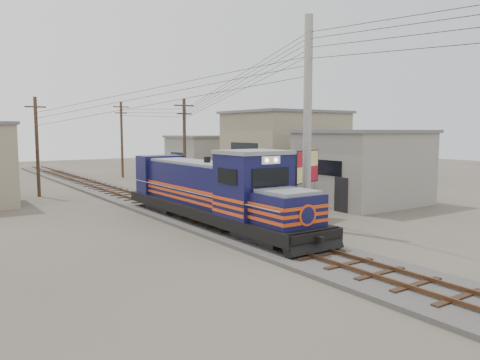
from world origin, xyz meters
TOP-DOWN VIEW (x-y plane):
  - ground at (0.00, 0.00)m, footprint 120.00×120.00m
  - ballast at (0.00, 10.00)m, footprint 3.60×70.00m
  - track at (0.00, 10.00)m, footprint 1.15×70.00m
  - locomotive at (0.00, 2.39)m, footprint 2.72×14.76m
  - utility_pole_main at (3.50, -0.50)m, footprint 0.40×0.40m
  - wooden_pole_mid at (4.50, 14.00)m, footprint 1.60×0.24m
  - wooden_pole_far at (4.80, 28.00)m, footprint 1.60×0.24m
  - wooden_pole_left at (-5.00, 18.00)m, footprint 1.60×0.24m
  - power_lines at (-0.14, 8.49)m, footprint 9.65×19.00m
  - shophouse_front at (11.50, 3.00)m, footprint 7.35×6.30m
  - shophouse_mid at (12.50, 12.00)m, footprint 8.40×7.35m
  - shophouse_back at (11.00, 22.00)m, footprint 6.30×6.30m
  - billboard at (4.93, 1.05)m, footprint 2.25×0.91m
  - market_umbrella at (5.88, 5.66)m, footprint 2.81×2.81m
  - vendor at (6.65, 3.92)m, footprint 0.68×0.51m
  - plant_nursery at (4.62, 4.57)m, footprint 3.17×2.40m

SIDE VIEW (x-z plane):
  - ground at x=0.00m, z-range 0.00..0.00m
  - ballast at x=0.00m, z-range 0.00..0.16m
  - track at x=0.00m, z-range 0.20..0.32m
  - plant_nursery at x=4.62m, z-range -0.06..1.04m
  - vendor at x=6.65m, z-range 0.00..1.68m
  - locomotive at x=0.00m, z-range -0.21..3.45m
  - shophouse_back at x=11.00m, z-range 0.01..4.21m
  - market_umbrella at x=5.88m, z-range 1.01..3.68m
  - shophouse_front at x=11.50m, z-range 0.01..4.71m
  - billboard at x=4.93m, z-range 0.87..4.50m
  - shophouse_mid at x=12.50m, z-range 0.01..6.21m
  - wooden_pole_mid at x=4.50m, z-range 0.18..7.18m
  - wooden_pole_left at x=-5.00m, z-range 0.18..7.18m
  - wooden_pole_far at x=4.80m, z-range 0.18..7.68m
  - utility_pole_main at x=3.50m, z-range 0.00..10.00m
  - power_lines at x=-0.14m, z-range 5.91..9.21m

